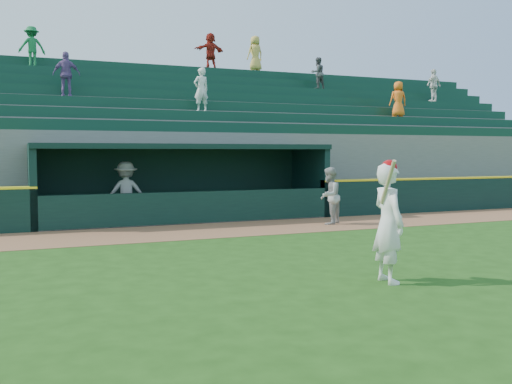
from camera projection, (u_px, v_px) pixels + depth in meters
ground at (286, 261)px, 11.54m from camera, size 120.00×120.00×0.00m
warning_track at (211, 230)px, 16.05m from camera, size 40.00×3.00×0.01m
field_wall_right at (497, 193)px, 22.23m from camera, size 15.50×0.30×1.20m
wall_stripe_right at (497, 177)px, 22.19m from camera, size 15.50×0.32×0.06m
dugout_player_front at (329, 196)px, 17.35m from camera, size 1.07×1.05×1.75m
dugout_player_inside at (126, 192)px, 17.79m from camera, size 1.28×0.79×1.91m
dugout at (181, 178)px, 18.81m from camera, size 9.40×2.80×2.46m
stands at (151, 147)px, 22.95m from camera, size 34.50×6.25×7.60m
batter_at_plate at (388, 222)px, 9.59m from camera, size 0.54×0.87×2.09m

